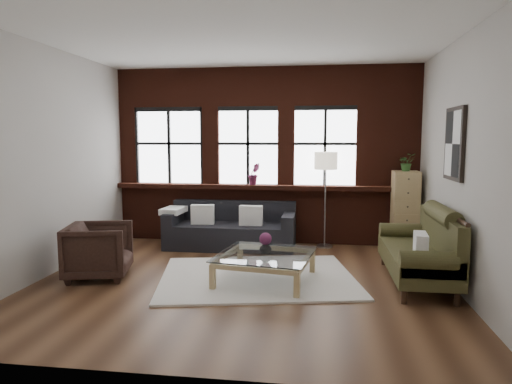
# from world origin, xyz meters

# --- Properties ---
(floor) EXTENTS (5.50, 5.50, 0.00)m
(floor) POSITION_xyz_m (0.00, 0.00, 0.00)
(floor) COLOR #492C1B
(floor) RESTS_ON ground
(ceiling) EXTENTS (5.50, 5.50, 0.00)m
(ceiling) POSITION_xyz_m (0.00, 0.00, 3.20)
(ceiling) COLOR white
(ceiling) RESTS_ON ground
(wall_back) EXTENTS (5.50, 0.00, 5.50)m
(wall_back) POSITION_xyz_m (0.00, 2.50, 1.60)
(wall_back) COLOR #B3AFA7
(wall_back) RESTS_ON ground
(wall_front) EXTENTS (5.50, 0.00, 5.50)m
(wall_front) POSITION_xyz_m (0.00, -2.50, 1.60)
(wall_front) COLOR #B3AFA7
(wall_front) RESTS_ON ground
(wall_left) EXTENTS (0.00, 5.00, 5.00)m
(wall_left) POSITION_xyz_m (-2.75, 0.00, 1.60)
(wall_left) COLOR #B3AFA7
(wall_left) RESTS_ON ground
(wall_right) EXTENTS (0.00, 5.00, 5.00)m
(wall_right) POSITION_xyz_m (2.75, 0.00, 1.60)
(wall_right) COLOR #B3AFA7
(wall_right) RESTS_ON ground
(brick_backwall) EXTENTS (5.50, 0.12, 3.20)m
(brick_backwall) POSITION_xyz_m (0.00, 2.44, 1.60)
(brick_backwall) COLOR #451A10
(brick_backwall) RESTS_ON floor
(sill_ledge) EXTENTS (5.50, 0.30, 0.08)m
(sill_ledge) POSITION_xyz_m (0.00, 2.35, 1.04)
(sill_ledge) COLOR #451A10
(sill_ledge) RESTS_ON brick_backwall
(window_left) EXTENTS (1.38, 0.10, 1.50)m
(window_left) POSITION_xyz_m (-1.80, 2.45, 1.75)
(window_left) COLOR black
(window_left) RESTS_ON brick_backwall
(window_mid) EXTENTS (1.38, 0.10, 1.50)m
(window_mid) POSITION_xyz_m (-0.30, 2.45, 1.75)
(window_mid) COLOR black
(window_mid) RESTS_ON brick_backwall
(window_right) EXTENTS (1.38, 0.10, 1.50)m
(window_right) POSITION_xyz_m (1.10, 2.45, 1.75)
(window_right) COLOR black
(window_right) RESTS_ON brick_backwall
(wall_poster) EXTENTS (0.05, 0.74, 0.94)m
(wall_poster) POSITION_xyz_m (2.72, 0.30, 1.85)
(wall_poster) COLOR black
(wall_poster) RESTS_ON wall_right
(shag_rug) EXTENTS (2.99, 2.55, 0.03)m
(shag_rug) POSITION_xyz_m (0.18, 0.19, 0.01)
(shag_rug) COLOR silver
(shag_rug) RESTS_ON floor
(dark_sofa) EXTENTS (2.25, 0.91, 0.81)m
(dark_sofa) POSITION_xyz_m (-0.53, 1.90, 0.41)
(dark_sofa) COLOR black
(dark_sofa) RESTS_ON floor
(pillow_a) EXTENTS (0.41, 0.18, 0.34)m
(pillow_a) POSITION_xyz_m (-1.01, 1.80, 0.60)
(pillow_a) COLOR white
(pillow_a) RESTS_ON dark_sofa
(pillow_b) EXTENTS (0.40, 0.14, 0.34)m
(pillow_b) POSITION_xyz_m (-0.15, 1.80, 0.60)
(pillow_b) COLOR white
(pillow_b) RESTS_ON dark_sofa
(vintage_settee) EXTENTS (0.86, 1.93, 1.03)m
(vintage_settee) POSITION_xyz_m (2.30, 0.28, 0.52)
(vintage_settee) COLOR #39371A
(vintage_settee) RESTS_ON floor
(pillow_settee) EXTENTS (0.18, 0.39, 0.34)m
(pillow_settee) POSITION_xyz_m (2.22, -0.31, 0.62)
(pillow_settee) COLOR white
(pillow_settee) RESTS_ON vintage_settee
(armchair) EXTENTS (1.01, 0.99, 0.76)m
(armchair) POSITION_xyz_m (-2.00, -0.08, 0.38)
(armchair) COLOR black
(armchair) RESTS_ON floor
(coffee_table) EXTENTS (1.38, 1.38, 0.40)m
(coffee_table) POSITION_xyz_m (0.31, 0.03, 0.19)
(coffee_table) COLOR tan
(coffee_table) RESTS_ON shag_rug
(vase) EXTENTS (0.21, 0.21, 0.17)m
(vase) POSITION_xyz_m (0.31, 0.03, 0.47)
(vase) COLOR #B2B2B2
(vase) RESTS_ON coffee_table
(flowers) EXTENTS (0.17, 0.17, 0.17)m
(flowers) POSITION_xyz_m (0.31, 0.03, 0.59)
(flowers) COLOR #6C254E
(flowers) RESTS_ON vase
(drawer_chest) EXTENTS (0.42, 0.42, 1.37)m
(drawer_chest) POSITION_xyz_m (2.46, 2.05, 0.69)
(drawer_chest) COLOR tan
(drawer_chest) RESTS_ON floor
(potted_plant_top) EXTENTS (0.30, 0.27, 0.30)m
(potted_plant_top) POSITION_xyz_m (2.46, 2.05, 1.52)
(potted_plant_top) COLOR #2D5923
(potted_plant_top) RESTS_ON drawer_chest
(floor_lamp) EXTENTS (0.40, 0.40, 1.84)m
(floor_lamp) POSITION_xyz_m (1.12, 2.16, 0.92)
(floor_lamp) COLOR #A5A5A8
(floor_lamp) RESTS_ON floor
(sill_plant) EXTENTS (0.27, 0.25, 0.40)m
(sill_plant) POSITION_xyz_m (-0.17, 2.32, 1.28)
(sill_plant) COLOR #6C254E
(sill_plant) RESTS_ON sill_ledge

